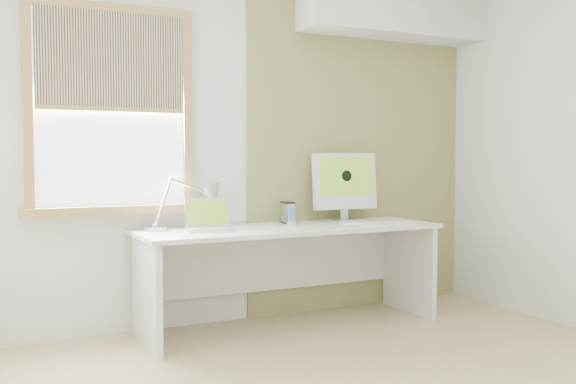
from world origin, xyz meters
TOP-DOWN VIEW (x-y plane):
  - room at (0.00, 0.00)m, footprint 4.04×3.54m
  - accent_wall at (1.00, 1.74)m, footprint 2.00×0.02m
  - soffit at (1.20, 1.57)m, footprint 1.60×0.40m
  - window at (-1.00, 1.71)m, footprint 1.20×0.14m
  - desk at (0.19, 1.44)m, footprint 2.20×0.70m
  - desk_lamp at (-0.39, 1.63)m, footprint 0.66×0.30m
  - laptop at (-0.42, 1.41)m, footprint 0.35×0.30m
  - phone_dock at (0.24, 1.48)m, footprint 0.09×0.09m
  - external_drive at (0.27, 1.60)m, footprint 0.10×0.14m
  - imac at (0.77, 1.59)m, footprint 0.54×0.18m
  - keyboard at (0.89, 1.23)m, footprint 0.46×0.19m
  - mouse at (0.56, 1.20)m, footprint 0.07×0.10m

SIDE VIEW (x-z plane):
  - desk at x=0.19m, z-range 0.17..0.90m
  - keyboard at x=0.89m, z-range 0.73..0.75m
  - mouse at x=0.56m, z-range 0.73..0.76m
  - phone_dock at x=0.24m, z-range 0.70..0.84m
  - laptop at x=-0.42m, z-range 0.68..0.89m
  - external_drive at x=0.27m, z-range 0.73..0.89m
  - desk_lamp at x=-0.39m, z-range 0.74..1.11m
  - imac at x=0.77m, z-range 0.76..1.29m
  - room at x=0.00m, z-range -0.02..2.62m
  - accent_wall at x=1.00m, z-range 0.00..2.60m
  - window at x=-1.00m, z-range 0.83..2.25m
  - soffit at x=1.20m, z-range 2.19..2.61m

